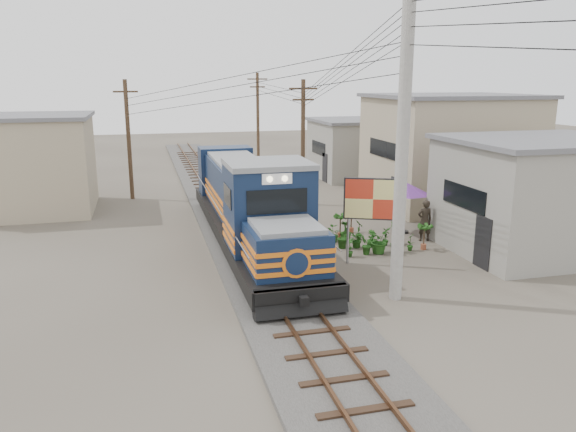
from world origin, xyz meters
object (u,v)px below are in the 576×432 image
object	(u,v)px
locomotive	(249,206)
billboard	(373,201)
market_umbrella	(406,189)
vendor	(425,220)

from	to	relation	value
locomotive	billboard	bearing A→B (deg)	-41.85
billboard	locomotive	bearing A→B (deg)	161.97
market_umbrella	vendor	size ratio (longest dim) A/B	1.46
billboard	market_umbrella	distance (m)	5.12
locomotive	market_umbrella	size ratio (longest dim) A/B	6.08
market_umbrella	vendor	xyz separation A→B (m)	(0.27, -1.42, -1.19)
billboard	market_umbrella	bearing A→B (deg)	73.44
billboard	vendor	size ratio (longest dim) A/B	1.83
locomotive	market_umbrella	distance (m)	7.39
market_umbrella	vendor	distance (m)	1.87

